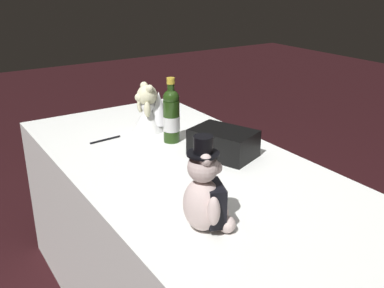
% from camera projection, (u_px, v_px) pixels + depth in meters
% --- Properties ---
extents(reception_table, '(1.88, 0.88, 0.75)m').
position_uv_depth(reception_table, '(192.00, 248.00, 1.88)').
color(reception_table, white).
rests_on(reception_table, ground_plane).
extents(teddy_bear_groom, '(0.16, 0.16, 0.30)m').
position_uv_depth(teddy_bear_groom, '(206.00, 195.00, 1.29)').
color(teddy_bear_groom, beige).
rests_on(teddy_bear_groom, reception_table).
extents(teddy_bear_bride, '(0.16, 0.20, 0.23)m').
position_uv_depth(teddy_bear_bride, '(151.00, 110.00, 2.12)').
color(teddy_bear_bride, white).
rests_on(teddy_bear_bride, reception_table).
extents(champagne_bottle, '(0.08, 0.08, 0.29)m').
position_uv_depth(champagne_bottle, '(171.00, 115.00, 1.97)').
color(champagne_bottle, '#203B11').
rests_on(champagne_bottle, reception_table).
extents(signing_pen, '(0.02, 0.16, 0.01)m').
position_uv_depth(signing_pen, '(106.00, 139.00, 2.02)').
color(signing_pen, black).
rests_on(signing_pen, reception_table).
extents(gift_case_black, '(0.30, 0.25, 0.11)m').
position_uv_depth(gift_case_black, '(223.00, 143.00, 1.83)').
color(gift_case_black, black).
rests_on(gift_case_black, reception_table).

